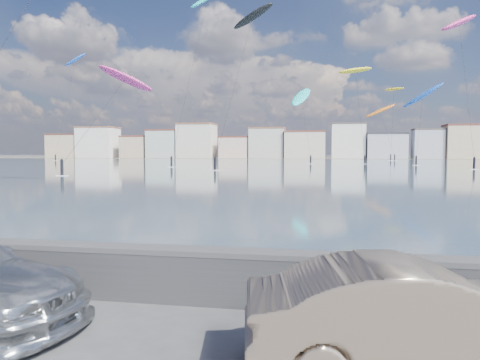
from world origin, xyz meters
name	(u,v)px	position (x,y,z in m)	size (l,w,h in m)	color
bay_water	(313,165)	(0.00, 91.50, 0.01)	(500.00, 177.00, 0.00)	#375665
far_shore_strip	(321,158)	(0.00, 200.00, 0.01)	(500.00, 60.00, 0.00)	#4C473D
seawall	(174,271)	(0.00, 2.70, 0.58)	(400.00, 0.36, 1.08)	#28282B
far_buildings	(324,143)	(1.31, 186.00, 6.03)	(240.79, 13.26, 14.60)	#CCB293
car_champagne	(417,318)	(3.88, 0.60, 0.71)	(1.50, 4.31, 1.42)	tan
kitesurfer_0	(423,96)	(22.48, 99.40, 14.44)	(8.53, 9.82, 17.63)	blue
kitesurfer_1	(252,19)	(-9.86, 73.55, 25.05)	(8.39, 15.15, 27.53)	black
kitesurfer_2	(124,80)	(-23.51, 52.72, 12.11)	(7.89, 12.52, 14.56)	#E5338C
kitesurfer_5	(207,0)	(-20.70, 85.36, 32.41)	(8.44, 14.37, 35.93)	#19BFBF
kitesurfer_6	(301,97)	(-3.43, 107.05, 15.61)	(6.20, 12.41, 18.95)	#19BFBF
kitesurfer_10	(459,24)	(24.75, 81.37, 24.57)	(8.87, 13.50, 27.43)	#E5338C
kitesurfer_11	(380,111)	(19.34, 151.49, 15.68)	(9.74, 12.98, 18.50)	orange
kitesurfer_12	(355,71)	(9.30, 112.47, 22.19)	(9.39, 14.53, 23.92)	yellow
kitesurfer_13	(394,90)	(23.86, 153.83, 22.64)	(6.87, 14.55, 23.76)	yellow
kitesurfer_15	(75,61)	(-77.70, 135.15, 31.86)	(7.89, 15.93, 34.93)	blue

